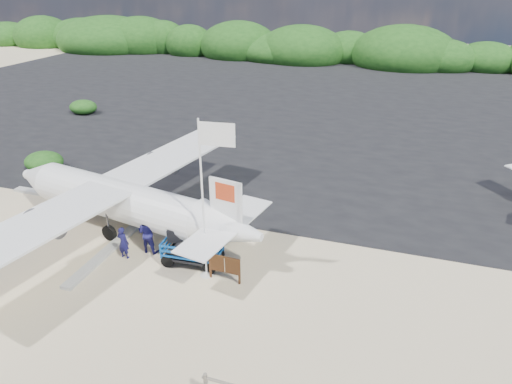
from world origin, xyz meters
TOP-DOWN VIEW (x-y plane):
  - ground at (0.00, 0.00)m, footprint 160.00×160.00m
  - asphalt_apron at (0.00, 30.00)m, footprint 90.00×50.00m
  - lagoon at (-9.00, 1.50)m, footprint 9.00×7.00m
  - vegetation_band at (0.00, 55.00)m, footprint 124.00×8.00m
  - baggage_cart at (-0.40, 1.36)m, footprint 2.77×1.67m
  - flagpole at (0.52, 0.73)m, footprint 1.42×0.71m
  - signboard at (1.39, 0.61)m, footprint 1.48×0.19m
  - crew_a at (-3.52, 0.84)m, footprint 0.59×0.41m
  - crew_b at (-2.72, 1.63)m, footprint 0.98×0.77m
  - aircraft_large at (12.76, 27.96)m, footprint 20.19×20.19m
  - aircraft_small at (-6.91, 28.55)m, footprint 9.56×9.56m

SIDE VIEW (x-z plane):
  - ground at x=0.00m, z-range 0.00..0.00m
  - asphalt_apron at x=0.00m, z-range -0.02..0.02m
  - lagoon at x=-9.00m, z-range -0.20..0.20m
  - vegetation_band at x=0.00m, z-range -2.20..2.20m
  - baggage_cart at x=-0.40m, z-range -0.67..0.67m
  - flagpole at x=0.52m, z-range -3.42..3.42m
  - signboard at x=1.39m, z-range -0.61..0.61m
  - aircraft_large at x=12.76m, z-range -2.60..2.60m
  - aircraft_small at x=-6.91m, z-range -1.22..1.22m
  - crew_a at x=-3.52m, z-range 0.00..1.54m
  - crew_b at x=-2.72m, z-range 0.00..1.98m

